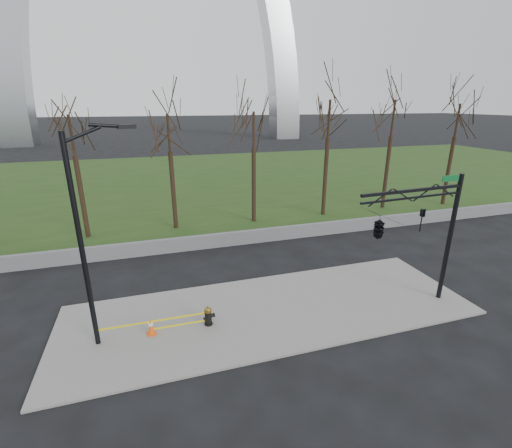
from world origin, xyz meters
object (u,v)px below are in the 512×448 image
object	(u,v)px
traffic_cone	(151,327)
traffic_signal_mast	(394,224)
street_light	(86,229)
fire_hydrant	(208,316)

from	to	relation	value
traffic_cone	traffic_signal_mast	xyz separation A→B (m)	(9.83, -1.29, 3.72)
street_light	fire_hydrant	bearing A→B (deg)	-19.10
traffic_cone	street_light	bearing A→B (deg)	176.88
fire_hydrant	traffic_cone	bearing A→B (deg)	165.75
street_light	traffic_signal_mast	size ratio (longest dim) A/B	1.37
traffic_cone	traffic_signal_mast	bearing A→B (deg)	-7.49
traffic_cone	street_light	xyz separation A→B (m)	(-1.75, 0.10, 4.27)
street_light	traffic_cone	bearing A→B (deg)	-20.59
traffic_cone	traffic_signal_mast	size ratio (longest dim) A/B	0.11
fire_hydrant	street_light	distance (m)	5.83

